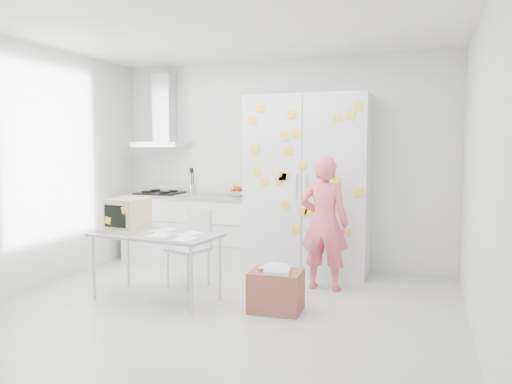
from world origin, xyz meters
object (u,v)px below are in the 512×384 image
(person, at_px, (324,223))
(cardboard_box, at_px, (276,290))
(chair, at_px, (192,242))
(desk, at_px, (137,223))

(person, distance_m, cardboard_box, 1.07)
(person, relative_size, chair, 1.69)
(person, height_order, chair, person)
(person, bearing_deg, chair, 15.66)
(desk, xyz_separation_m, chair, (0.35, 0.57, -0.29))
(desk, bearing_deg, person, 32.89)
(chair, distance_m, cardboard_box, 1.32)
(person, bearing_deg, cardboard_box, 75.04)
(cardboard_box, bearing_deg, chair, 154.24)
(desk, bearing_deg, cardboard_box, 7.15)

